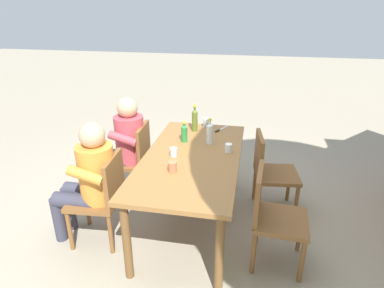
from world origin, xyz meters
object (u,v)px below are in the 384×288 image
(person_in_plaid_shirt, at_px, (89,178))
(cup_glass, at_px, (206,122))
(chair_far_right, at_px, (271,213))
(bottle_olive, at_px, (195,120))
(person_in_white_shirt, at_px, (124,143))
(cup_steel, at_px, (174,152))
(cup_terracotta, at_px, (172,167))
(chair_near_right, at_px, (103,194))
(table_knife, at_px, (220,129))
(chair_near_left, at_px, (134,157))
(dining_table, at_px, (192,164))
(cup_white, at_px, (228,148))
(chair_far_left, at_px, (269,169))
(bottle_clear, at_px, (210,133))
(backpack_by_near_side, at_px, (198,149))
(bottle_green, at_px, (184,133))

(person_in_plaid_shirt, bearing_deg, cup_glass, 144.35)
(chair_far_right, relative_size, bottle_olive, 2.80)
(person_in_white_shirt, height_order, cup_steel, person_in_white_shirt)
(cup_steel, xyz_separation_m, cup_terracotta, (0.30, 0.06, 0.00))
(chair_near_right, bearing_deg, table_knife, 140.38)
(chair_near_left, xyz_separation_m, chair_near_right, (0.80, -0.00, 0.00))
(dining_table, bearing_deg, person_in_white_shirt, -115.12)
(bottle_olive, distance_m, cup_white, 0.66)
(chair_far_left, bearing_deg, chair_near_right, -62.22)
(bottle_clear, height_order, cup_white, bottle_clear)
(cup_white, bearing_deg, table_knife, -166.33)
(person_in_plaid_shirt, relative_size, cup_steel, 14.43)
(chair_near_left, xyz_separation_m, cup_terracotta, (0.75, 0.64, 0.32))
(chair_far_right, distance_m, cup_terracotta, 0.91)
(table_knife, height_order, backpack_by_near_side, table_knife)
(chair_near_right, height_order, cup_terracotta, chair_near_right)
(chair_far_right, relative_size, person_in_plaid_shirt, 0.74)
(chair_near_left, height_order, cup_steel, chair_near_left)
(person_in_plaid_shirt, height_order, backpack_by_near_side, person_in_plaid_shirt)
(person_in_white_shirt, height_order, backpack_by_near_side, person_in_white_shirt)
(dining_table, xyz_separation_m, chair_near_left, (-0.41, -0.75, -0.18))
(cup_terracotta, distance_m, table_knife, 1.11)
(chair_near_right, bearing_deg, bottle_green, 139.92)
(chair_near_right, relative_size, cup_steel, 10.65)
(bottle_olive, bearing_deg, cup_white, 40.54)
(bottle_green, xyz_separation_m, bottle_clear, (0.00, 0.26, 0.02))
(cup_white, xyz_separation_m, backpack_by_near_side, (-1.27, -0.52, -0.62))
(bottle_olive, relative_size, cup_glass, 3.06)
(dining_table, distance_m, chair_far_left, 0.86)
(chair_near_left, distance_m, person_in_plaid_shirt, 0.83)
(chair_far_right, height_order, backpack_by_near_side, chair_far_right)
(person_in_white_shirt, bearing_deg, bottle_green, 83.63)
(cup_glass, distance_m, backpack_by_near_side, 0.90)
(chair_far_right, relative_size, bottle_green, 3.93)
(cup_white, xyz_separation_m, cup_steel, (0.19, -0.50, -0.00))
(cup_glass, relative_size, cup_white, 1.22)
(bottle_green, distance_m, backpack_by_near_side, 1.29)
(chair_far_left, relative_size, table_knife, 3.89)
(chair_near_left, relative_size, person_in_white_shirt, 0.74)
(bottle_green, relative_size, cup_steel, 2.71)
(dining_table, distance_m, chair_near_left, 0.87)
(chair_near_left, distance_m, cup_white, 1.15)
(person_in_white_shirt, bearing_deg, backpack_by_near_side, 147.15)
(table_knife, bearing_deg, person_in_plaid_shirt, -42.60)
(cup_steel, bearing_deg, table_knife, 155.26)
(chair_far_left, xyz_separation_m, backpack_by_near_side, (-1.03, -0.94, -0.30))
(cup_glass, bearing_deg, person_in_plaid_shirt, -35.65)
(person_in_plaid_shirt, height_order, bottle_green, person_in_plaid_shirt)
(bottle_green, xyz_separation_m, table_knife, (-0.41, 0.33, -0.09))
(chair_far_left, bearing_deg, cup_steel, -64.78)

